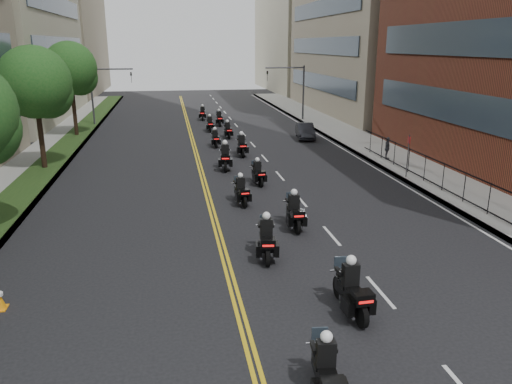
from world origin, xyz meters
TOP-DOWN VIEW (x-y plane):
  - sidewalk_right at (12.00, 25.00)m, footprint 4.00×90.00m
  - sidewalk_left at (-12.00, 25.00)m, footprint 4.00×90.00m
  - grass_strip at (-11.20, 25.00)m, footprint 2.00×90.00m
  - building_right_far at (21.50, 78.00)m, footprint 15.00×28.00m
  - building_left_far at (-22.00, 78.00)m, footprint 16.00×28.00m
  - iron_fence at (11.00, 12.00)m, footprint 0.05×28.00m
  - street_trees at (-11.05, 18.61)m, footprint 4.40×38.40m
  - traffic_signal_right at (9.54, 42.00)m, footprint 4.09×0.20m
  - traffic_signal_left at (-9.54, 42.00)m, footprint 4.09×0.20m
  - motorcycle_0 at (-0.08, 0.46)m, footprint 0.62×2.22m
  - motorcycle_1 at (1.79, 3.91)m, footprint 0.58×2.44m
  - motorcycle_2 at (0.09, 8.30)m, footprint 0.71×2.37m
  - motorcycle_3 at (1.88, 11.19)m, footprint 0.55×2.34m
  - motorcycle_4 at (0.10, 14.96)m, footprint 0.59×2.14m
  - motorcycle_5 at (1.56, 18.43)m, footprint 0.56×2.08m
  - motorcycle_6 at (0.12, 22.24)m, footprint 0.70×2.53m
  - motorcycle_7 at (1.74, 26.09)m, footprint 0.55×2.36m
  - motorcycle_8 at (0.17, 29.64)m, footprint 0.48×2.07m
  - motorcycle_9 at (1.58, 33.25)m, footprint 0.52×2.11m
  - motorcycle_10 at (0.36, 36.86)m, footprint 0.49×2.13m
  - motorcycle_11 at (1.54, 40.09)m, footprint 0.51×2.21m
  - motorcycle_12 at (0.21, 44.23)m, footprint 0.61×2.20m
  - parked_sedan at (8.00, 31.87)m, footprint 1.93×4.04m
  - pedestrian_c at (11.20, 22.57)m, footprint 0.68×0.97m

SIDE VIEW (x-z plane):
  - sidewalk_right at x=12.00m, z-range 0.00..0.15m
  - sidewalk_left at x=-12.00m, z-range 0.00..0.15m
  - grass_strip at x=-11.20m, z-range 0.15..0.19m
  - motorcycle_8 at x=0.17m, z-range -0.16..1.37m
  - motorcycle_5 at x=1.56m, z-range -0.16..1.37m
  - motorcycle_9 at x=1.58m, z-range -0.16..1.39m
  - motorcycle_10 at x=0.36m, z-range -0.17..1.41m
  - motorcycle_4 at x=0.10m, z-range -0.17..1.41m
  - parked_sedan at x=8.00m, z-range 0.00..1.28m
  - motorcycle_12 at x=0.21m, z-range -0.17..1.45m
  - motorcycle_11 at x=1.54m, z-range -0.17..1.46m
  - motorcycle_0 at x=-0.08m, z-range -0.17..1.47m
  - motorcycle_3 at x=1.88m, z-range -0.18..1.55m
  - motorcycle_7 at x=1.74m, z-range -0.18..1.56m
  - motorcycle_2 at x=0.09m, z-range -0.18..1.57m
  - motorcycle_1 at x=1.79m, z-range -0.19..1.61m
  - motorcycle_6 at x=0.12m, z-range -0.20..1.67m
  - iron_fence at x=11.00m, z-range 0.15..1.65m
  - pedestrian_c at x=11.20m, z-range 0.15..1.67m
  - traffic_signal_right at x=9.54m, z-range 0.90..6.50m
  - traffic_signal_left at x=-9.54m, z-range 0.90..6.50m
  - street_trees at x=-11.05m, z-range 1.14..9.12m
  - building_right_far at x=21.50m, z-range 0.00..26.00m
  - building_left_far at x=-22.00m, z-range 0.00..26.00m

